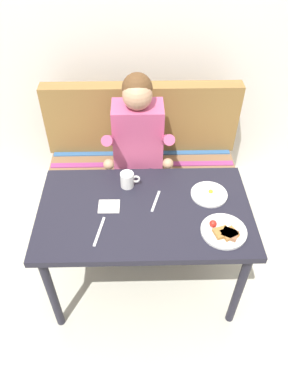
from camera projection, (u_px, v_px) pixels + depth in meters
ground_plane at (144, 281)px, 2.51m from camera, size 8.00×8.00×0.00m
back_wall at (140, 23)px, 2.53m from camera, size 4.40×0.10×2.60m
table at (145, 219)px, 2.06m from camera, size 1.20×0.70×0.73m
couch at (142, 174)px, 2.83m from camera, size 1.44×0.56×1.00m
person at (138, 145)px, 2.42m from camera, size 0.45×0.61×1.21m
plate_breakfast at (224, 231)px, 1.87m from camera, size 0.24×0.24×0.05m
plate_eggs at (209, 194)px, 2.08m from camera, size 0.21×0.21×0.04m
coffee_mug at (128, 179)px, 2.11m from camera, size 0.12×0.08×0.09m
napkin at (109, 206)px, 2.02m from camera, size 0.12×0.10×0.01m
fork at (156, 201)px, 2.05m from camera, size 0.06×0.17×0.00m
knife at (99, 231)px, 1.88m from camera, size 0.05×0.20×0.00m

